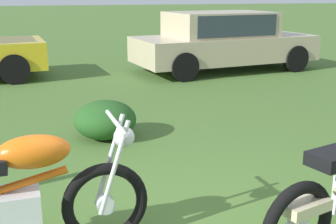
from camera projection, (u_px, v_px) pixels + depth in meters
motorcycle_orange at (12, 199)px, 3.16m from camera, size 2.06×0.64×1.02m
car_beige at (222, 38)px, 10.81m from camera, size 4.63×2.40×1.43m
shrub_low at (105, 120)px, 5.92m from camera, size 0.83×0.82×0.51m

